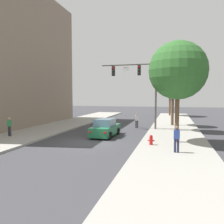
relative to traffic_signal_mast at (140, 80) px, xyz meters
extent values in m
plane|color=#38383D|center=(-2.94, -7.71, -5.31)|extent=(120.00, 120.00, 0.00)
cube|color=#99968E|center=(-9.44, -7.71, -5.24)|extent=(5.00, 60.00, 0.15)
cube|color=#99968E|center=(3.56, -7.71, -5.24)|extent=(5.00, 60.00, 0.15)
cylinder|color=#514C47|center=(1.66, 0.01, -1.41)|extent=(0.20, 0.20, 7.50)
cylinder|color=#514C47|center=(-1.28, 0.01, 1.64)|extent=(5.87, 0.14, 0.14)
cube|color=black|center=(-0.10, 0.01, 1.01)|extent=(0.32, 0.28, 1.05)
sphere|color=red|center=(-0.10, -0.14, 1.34)|extent=(0.18, 0.18, 0.18)
sphere|color=#2D2823|center=(-0.10, -0.14, 1.01)|extent=(0.18, 0.18, 0.18)
sphere|color=#2D2823|center=(-0.10, -0.14, 0.68)|extent=(0.18, 0.18, 0.18)
cube|color=black|center=(-2.92, 0.01, 1.01)|extent=(0.32, 0.28, 1.05)
sphere|color=red|center=(-2.92, -0.14, 1.34)|extent=(0.18, 0.18, 0.18)
sphere|color=#2D2823|center=(-2.92, -0.14, 1.01)|extent=(0.18, 0.18, 0.18)
sphere|color=#2D2823|center=(-2.92, -0.14, 0.68)|extent=(0.18, 0.18, 0.18)
cube|color=white|center=(-1.51, -0.01, 1.19)|extent=(0.60, 0.03, 0.44)
cube|color=#1E663D|center=(-2.43, -4.70, -4.75)|extent=(1.82, 4.25, 0.80)
cube|color=slate|center=(-2.43, -4.85, -4.03)|extent=(1.56, 2.04, 0.64)
cylinder|color=black|center=(-3.20, -3.37, -4.99)|extent=(0.24, 0.65, 0.64)
cylinder|color=black|center=(-1.59, -3.42, -4.99)|extent=(0.24, 0.65, 0.64)
cylinder|color=black|center=(-3.27, -5.98, -4.99)|extent=(0.24, 0.65, 0.64)
cylinder|color=black|center=(-1.66, -6.02, -4.99)|extent=(0.24, 0.65, 0.64)
cube|color=red|center=(-3.13, -6.80, -4.63)|extent=(0.20, 0.05, 0.14)
cube|color=red|center=(-1.85, -6.83, -4.63)|extent=(0.20, 0.05, 0.14)
cylinder|color=#333338|center=(-10.33, -7.61, -4.74)|extent=(0.14, 0.14, 0.85)
cylinder|color=#333338|center=(-10.15, -7.61, -4.74)|extent=(0.14, 0.14, 0.85)
cube|color=#337F47|center=(-10.24, -7.61, -4.03)|extent=(0.36, 0.22, 0.56)
sphere|color=tan|center=(-10.24, -7.61, -3.63)|extent=(0.22, 0.22, 0.22)
cylinder|color=#333338|center=(-0.61, 1.30, -4.89)|extent=(0.14, 0.14, 0.85)
cylinder|color=#333338|center=(-0.43, 1.30, -4.89)|extent=(0.14, 0.14, 0.85)
cube|color=silver|center=(-0.52, 1.30, -4.18)|extent=(0.36, 0.22, 0.56)
sphere|color=#9E7051|center=(-0.52, 1.30, -3.78)|extent=(0.22, 0.22, 0.22)
cylinder|color=#232847|center=(3.57, -9.82, -4.74)|extent=(0.14, 0.14, 0.85)
cylinder|color=#232847|center=(3.75, -9.82, -4.74)|extent=(0.14, 0.14, 0.85)
cube|color=#2D4799|center=(3.66, -9.82, -4.03)|extent=(0.36, 0.22, 0.56)
sphere|color=brown|center=(3.66, -9.82, -3.63)|extent=(0.22, 0.22, 0.22)
cylinder|color=red|center=(1.94, -7.99, -4.89)|extent=(0.24, 0.24, 0.55)
sphere|color=red|center=(1.94, -7.99, -4.55)|extent=(0.22, 0.22, 0.22)
cylinder|color=red|center=(1.76, -7.99, -4.86)|extent=(0.12, 0.09, 0.09)
cylinder|color=red|center=(2.12, -7.99, -4.86)|extent=(0.12, 0.09, 0.09)
cylinder|color=brown|center=(3.71, -6.45, -3.29)|extent=(0.32, 0.32, 3.75)
sphere|color=#2D6028|center=(3.71, -6.45, 0.22)|extent=(4.35, 4.35, 4.35)
cylinder|color=brown|center=(3.83, -0.33, -3.07)|extent=(0.32, 0.32, 4.19)
sphere|color=#2D6028|center=(3.83, -0.33, 0.27)|extent=(3.31, 3.31, 3.31)
cylinder|color=brown|center=(3.36, 3.78, -2.99)|extent=(0.32, 0.32, 4.35)
sphere|color=#2D6028|center=(3.36, 3.78, 0.29)|extent=(2.93, 2.93, 2.93)
cylinder|color=brown|center=(2.88, 17.46, -2.82)|extent=(0.32, 0.32, 4.69)
sphere|color=#387033|center=(2.88, 17.46, 1.09)|extent=(4.18, 4.18, 4.18)
camera|label=1|loc=(3.40, -24.26, -1.66)|focal=36.64mm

